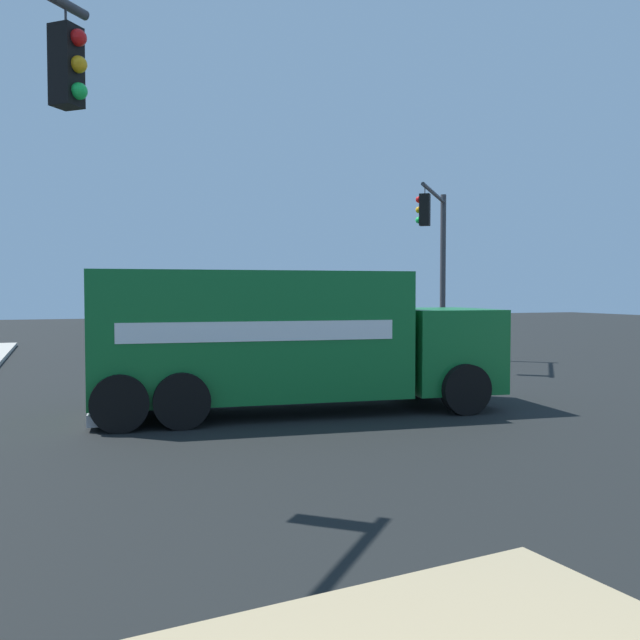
{
  "coord_description": "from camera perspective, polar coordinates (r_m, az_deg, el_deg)",
  "views": [
    {
      "loc": [
        13.43,
        -5.06,
        2.42
      ],
      "look_at": [
        0.07,
        -0.01,
        1.82
      ],
      "focal_mm": 38.26,
      "sensor_mm": 36.0,
      "label": 1
    }
  ],
  "objects": [
    {
      "name": "ground_plane",
      "position": [
        14.56,
        -0.05,
        -7.16
      ],
      "size": [
        100.0,
        100.0,
        0.0
      ],
      "primitive_type": "plane",
      "color": "black"
    },
    {
      "name": "delivery_truck",
      "position": [
        13.66,
        -2.9,
        -1.58
      ],
      "size": [
        3.49,
        8.27,
        2.81
      ],
      "color": "#146B2D",
      "rests_on": "ground"
    },
    {
      "name": "traffic_light_primary",
      "position": [
        23.37,
        9.75,
        5.9
      ],
      "size": [
        3.43,
        2.82,
        5.85
      ],
      "color": "#38383D",
      "rests_on": "ground"
    }
  ]
}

